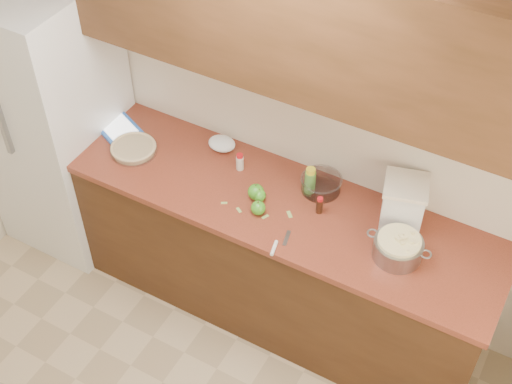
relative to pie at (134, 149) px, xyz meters
The scene contains 21 objects.
room_shell 1.69m from the pie, 59.68° to the right, with size 3.60×3.60×3.60m.
counter_run 0.96m from the pie, ahead, with size 2.64×0.68×0.92m.
upper_cabinets 1.32m from the pie, 13.85° to the left, with size 2.60×0.34×0.70m, color brown.
fridge 0.61m from the pie, behind, with size 0.70×0.70×1.80m, color white.
pie is the anchor object (origin of this frame).
colander 1.60m from the pie, ahead, with size 0.34×0.25×0.12m.
flour_canister 1.55m from the pie, ahead, with size 0.27×0.27×0.27m.
tablet 0.23m from the pie, 150.11° to the left, with size 0.33×0.30×0.02m.
paring_knife 1.08m from the pie, 13.11° to the right, with size 0.06×0.20×0.02m.
lemon_bottle 1.04m from the pie, 11.13° to the left, with size 0.06×0.06×0.16m.
cinnamon_shaker 0.63m from the pie, 15.80° to the left, with size 0.04×0.04×0.11m.
vanilla_bottle 1.14m from the pie, ahead, with size 0.04×0.04×0.10m.
mixing_bowl 1.10m from the pie, 12.67° to the left, with size 0.23×0.23×0.08m.
paper_towel 0.51m from the pie, 32.48° to the left, with size 0.16×0.13×0.07m, color white.
apple_left 0.79m from the pie, ahead, with size 0.09×0.09×0.10m.
apple_center 0.82m from the pie, ahead, with size 0.07×0.07×0.08m.
apple_front 0.86m from the pie, ahead, with size 0.08×0.08×0.09m.
peel_a 0.67m from the pie, ahead, with size 0.03×0.01×0.00m, color #97B759.
peel_b 0.91m from the pie, ahead, with size 0.04×0.02×0.00m, color #97B759.
peel_c 1.01m from the pie, ahead, with size 0.05×0.02×0.00m, color #97B759.
peel_d 0.77m from the pie, ahead, with size 0.04×0.02×0.00m, color #97B759.
Camera 1 is at (1.26, -0.90, 3.65)m, focal length 50.00 mm.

